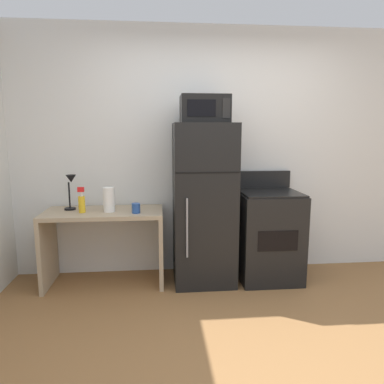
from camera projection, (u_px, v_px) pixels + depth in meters
ground_plane at (254, 360)px, 2.36m from camera, size 12.00×12.00×0.00m
wall_back_white at (216, 152)px, 3.81m from camera, size 5.00×0.10×2.60m
desk at (104, 233)px, 3.50m from camera, size 1.16×0.54×0.75m
desk_lamp at (71, 186)px, 3.46m from camera, size 0.14×0.12×0.35m
spray_bottle at (82, 202)px, 3.37m from camera, size 0.06×0.06×0.25m
coffee_mug at (136, 208)px, 3.36m from camera, size 0.08×0.08×0.09m
paper_towel_roll at (109, 200)px, 3.40m from camera, size 0.11×0.11×0.24m
refrigerator at (204, 204)px, 3.53m from camera, size 0.60×0.61×1.60m
microwave at (205, 109)px, 3.35m from camera, size 0.46×0.35×0.26m
oven_range at (268, 235)px, 3.64m from camera, size 0.61×0.61×1.10m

